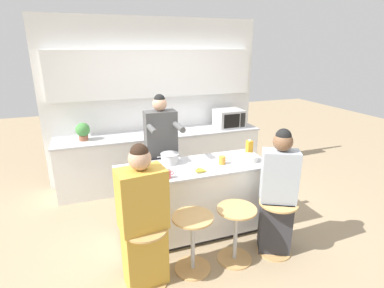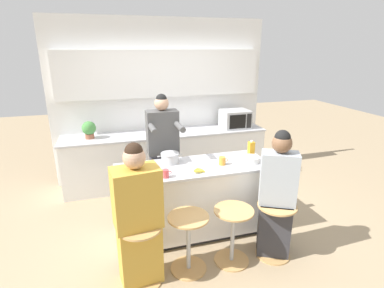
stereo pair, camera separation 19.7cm
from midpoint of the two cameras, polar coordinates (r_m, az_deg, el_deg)
name	(u,v)px [view 2 (the right image)]	position (r m, az deg, el deg)	size (l,w,h in m)	color
ground_plane	(193,231)	(3.97, 1.77, -16.30)	(16.00, 16.00, 0.00)	tan
wall_back	(162,90)	(5.14, -4.68, 10.18)	(3.62, 0.22, 2.70)	white
back_counter	(167,157)	(5.12, -3.66, -2.55)	(3.36, 0.64, 0.89)	white
kitchen_island	(194,199)	(3.73, 1.84, -10.51)	(1.83, 0.67, 0.90)	black
bar_stool_leftmost	(141,250)	(3.09, -7.75, -19.33)	(0.42, 0.42, 0.63)	tan
bar_stool_center_left	(188,238)	(3.21, 1.17, -17.55)	(0.42, 0.42, 0.63)	tan
bar_stool_center_right	(233,231)	(3.35, 9.52, -16.06)	(0.42, 0.42, 0.63)	tan
bar_stool_rightmost	(275,226)	(3.54, 17.18, -14.67)	(0.42, 0.42, 0.63)	tan
person_cooking	(163,158)	(3.98, -4.07, -2.71)	(0.40, 0.53, 1.69)	#383842
person_wrapped_blanket	(138,219)	(2.94, -8.29, -14.03)	(0.46, 0.34, 1.45)	gold
person_seated_near	(276,199)	(3.43, 17.42, -10.04)	(0.44, 0.39, 1.45)	#333338
cooking_pot	(170,158)	(3.61, -2.66, -2.68)	(0.31, 0.22, 0.13)	#B7BABC
fruit_bowl	(251,159)	(3.73, 12.63, -2.88)	(0.21, 0.21, 0.07)	white
coffee_cup_near	(222,161)	(3.59, 7.35, -3.21)	(0.11, 0.08, 0.10)	orange
coffee_cup_far	(166,174)	(3.23, -3.31, -5.66)	(0.10, 0.07, 0.09)	#DB4C51
banana_bunch	(198,170)	(3.36, 2.91, -5.08)	(0.16, 0.11, 0.05)	yellow
juice_carton	(251,149)	(3.89, 12.63, -1.00)	(0.07, 0.07, 0.21)	gold
microwave	(235,119)	(5.30, 9.28, 4.73)	(0.47, 0.40, 0.31)	#B2B5B7
potted_plant	(89,129)	(4.83, -17.93, 2.72)	(0.21, 0.21, 0.27)	#93563D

